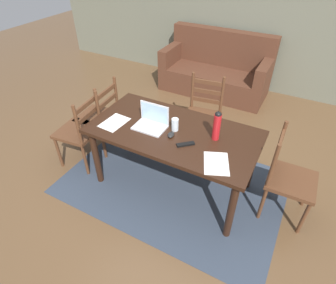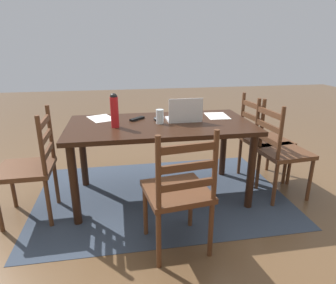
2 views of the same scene
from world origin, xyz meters
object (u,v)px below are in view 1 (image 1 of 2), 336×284
Objects in this scene: chair_right_far at (288,178)px; computer_mouse at (171,135)px; tv_remote at (186,144)px; dining_table at (174,138)px; chair_left_near at (80,131)px; chair_far_head at (202,116)px; drinking_glass at (175,125)px; laptop at (152,121)px; water_bottle at (217,125)px; chair_left_far at (100,117)px; couch at (216,71)px.

chair_right_far is 9.50× the size of computer_mouse.
computer_mouse reaches higher than tv_remote.
dining_table is 1.17m from chair_left_near.
chair_far_head is at bearing 40.94° from chair_left_near.
drinking_glass is 1.30× the size of computer_mouse.
chair_left_near is 1.20m from computer_mouse.
laptop is (0.90, 0.14, 0.35)m from chair_left_near.
tv_remote is at bearing -132.69° from water_bottle.
chair_left_far is at bearing 175.90° from water_bottle.
chair_far_head is 0.87m from drinking_glass.
chair_left_near is 5.59× the size of tv_remote.
laptop is at bearing -105.05° from chair_far_head.
laptop reaches higher than drinking_glass.
chair_left_near is 0.98m from laptop.
dining_table is 2.47m from couch.
tv_remote is (1.34, 0.01, 0.30)m from chair_left_near.
dining_table is 0.83m from chair_far_head.
laptop reaches higher than chair_left_far.
laptop is 0.66m from water_bottle.
chair_left_near reaches higher than tv_remote.
drinking_glass is at bearing 9.09° from chair_left_near.
water_bottle is at bearing 8.78° from chair_left_near.
drinking_glass is (-1.13, -0.16, 0.35)m from chair_right_far.
tv_remote is at bearing 0.61° from chair_left_near.
chair_right_far is at bearing 8.74° from dining_table.
chair_right_far is 2.27m from chair_left_far.
chair_left_near reaches higher than drinking_glass.
drinking_glass is (1.14, -0.17, 0.35)m from chair_left_far.
couch is 18.00× the size of computer_mouse.
chair_far_head reaches higher than computer_mouse.
drinking_glass is (0.01, -0.80, 0.35)m from chair_far_head.
laptop is 0.46m from tv_remote.
chair_left_near is (-1.13, -0.98, 0.00)m from chair_far_head.
chair_left_far is 3.17× the size of water_bottle.
tv_remote is at bearing -76.65° from couch.
computer_mouse is at bearing -83.28° from drinking_glass.
chair_left_near is at bearing -171.35° from chair_right_far.
water_bottle is (0.41, 0.07, 0.25)m from dining_table.
chair_left_far is at bearing 166.91° from laptop.
chair_left_near is at bearing -139.06° from chair_far_head.
dining_table is 1.17m from chair_left_far.
chair_left_near is 2.69m from couch.
chair_right_far is 0.53× the size of couch.
computer_mouse reaches higher than dining_table.
laptop is at bearing 153.88° from computer_mouse.
couch reaches higher than chair_far_head.
water_bottle is (0.82, -2.35, 0.55)m from couch.
chair_right_far is 2.94× the size of laptop.
laptop reaches higher than computer_mouse.
dining_table is 1.78× the size of chair_left_near.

